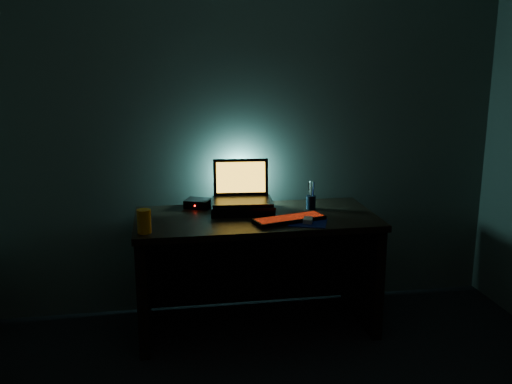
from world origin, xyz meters
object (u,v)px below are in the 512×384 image
(pen_cup, at_px, (311,202))
(juice_glass, at_px, (144,221))
(router, at_px, (198,203))
(laptop, at_px, (242,191))
(mouse, at_px, (308,220))
(keyboard, at_px, (289,219))

(pen_cup, distance_m, juice_glass, 1.12)
(router, bearing_deg, pen_cup, 11.27)
(router, bearing_deg, juice_glass, -99.86)
(juice_glass, height_order, router, juice_glass)
(laptop, distance_m, pen_cup, 0.46)
(mouse, relative_size, pen_cup, 1.01)
(keyboard, height_order, mouse, mouse)
(laptop, relative_size, mouse, 4.51)
(mouse, bearing_deg, router, 163.07)
(laptop, xyz_separation_m, pen_cup, (0.45, -0.06, -0.08))
(juice_glass, bearing_deg, pen_cup, 18.11)
(keyboard, relative_size, mouse, 5.21)
(laptop, relative_size, router, 2.01)
(pen_cup, relative_size, juice_glass, 0.65)
(pen_cup, height_order, router, pen_cup)
(mouse, bearing_deg, juice_glass, -157.61)
(keyboard, height_order, pen_cup, pen_cup)
(mouse, distance_m, juice_glass, 0.96)
(keyboard, relative_size, pen_cup, 5.25)
(keyboard, xyz_separation_m, mouse, (0.10, -0.05, 0.00))
(mouse, bearing_deg, laptop, 153.20)
(mouse, relative_size, juice_glass, 0.65)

